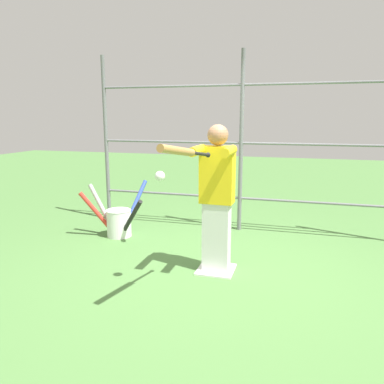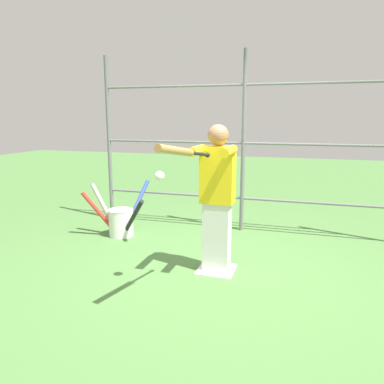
{
  "view_description": "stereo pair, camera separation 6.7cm",
  "coord_description": "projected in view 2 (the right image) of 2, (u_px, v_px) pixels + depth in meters",
  "views": [
    {
      "loc": [
        -0.83,
        3.84,
        1.7
      ],
      "look_at": [
        0.21,
        0.23,
        0.93
      ],
      "focal_mm": 35.0,
      "sensor_mm": 36.0,
      "label": 1
    },
    {
      "loc": [
        -0.9,
        3.82,
        1.7
      ],
      "look_at": [
        0.21,
        0.23,
        0.93
      ],
      "focal_mm": 35.0,
      "sensor_mm": 36.0,
      "label": 2
    }
  ],
  "objects": [
    {
      "name": "home_plate",
      "position": [
        216.0,
        270.0,
        4.17
      ],
      "size": [
        0.4,
        0.4,
        0.02
      ],
      "color": "white",
      "rests_on": "ground"
    },
    {
      "name": "bat_bucket",
      "position": [
        121.0,
        220.0,
        5.35
      ],
      "size": [
        1.04,
        0.95,
        0.74
      ],
      "color": "white",
      "rests_on": "ground"
    },
    {
      "name": "baseball_bat_swinging",
      "position": [
        180.0,
        151.0,
        3.03
      ],
      "size": [
        0.21,
        0.89,
        0.19
      ],
      "color": "black"
    },
    {
      "name": "ground_plane",
      "position": [
        216.0,
        270.0,
        4.18
      ],
      "size": [
        24.0,
        24.0,
        0.0
      ],
      "primitive_type": "plane",
      "color": "#4C7A3D"
    },
    {
      "name": "fence_backstop",
      "position": [
        243.0,
        143.0,
        5.41
      ],
      "size": [
        4.43,
        0.06,
        2.61
      ],
      "color": "slate",
      "rests_on": "ground"
    },
    {
      "name": "softball_in_flight",
      "position": [
        159.0,
        176.0,
        3.52
      ],
      "size": [
        0.1,
        0.1,
        0.1
      ],
      "color": "white"
    },
    {
      "name": "batter",
      "position": [
        217.0,
        195.0,
        3.99
      ],
      "size": [
        0.41,
        0.54,
        1.61
      ],
      "color": "silver",
      "rests_on": "ground"
    }
  ]
}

